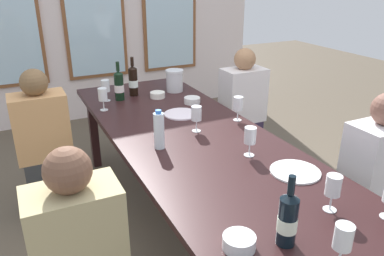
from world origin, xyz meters
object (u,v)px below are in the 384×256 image
at_px(metal_pitcher, 175,81).
at_px(tasting_bowl_0, 239,242).
at_px(tasting_bowl_2, 158,95).
at_px(seated_person_3, 373,186).
at_px(wine_glass_1, 238,104).
at_px(wine_glass_4, 333,187).
at_px(seated_person_0, 44,147).
at_px(water_bottle, 159,130).
at_px(wine_bottle_1, 133,81).
at_px(wine_glass_3, 250,136).
at_px(wine_glass_7, 106,86).
at_px(white_plate_1, 181,114).
at_px(dining_table, 192,144).
at_px(wine_glass_0, 103,95).
at_px(wine_glass_6, 343,239).
at_px(wine_glass_5, 196,114).
at_px(wine_bottle_2, 288,219).
at_px(white_plate_0, 295,172).
at_px(seated_person_1, 242,112).
at_px(tasting_bowl_1, 192,100).
at_px(wine_bottle_0, 119,86).

distance_m(metal_pitcher, tasting_bowl_0, 2.09).
height_order(tasting_bowl_2, seated_person_3, seated_person_3).
xyz_separation_m(tasting_bowl_2, wine_glass_1, (0.32, -0.74, 0.10)).
relative_size(tasting_bowl_2, wine_glass_4, 0.71).
bearing_deg(seated_person_0, water_bottle, -53.34).
bearing_deg(wine_bottle_1, wine_glass_3, -80.27).
bearing_deg(water_bottle, seated_person_3, -29.94).
height_order(wine_glass_4, wine_glass_7, same).
distance_m(white_plate_1, wine_bottle_1, 0.64).
bearing_deg(tasting_bowl_2, wine_glass_4, -86.92).
bearing_deg(dining_table, wine_glass_3, -67.67).
relative_size(wine_glass_0, wine_glass_6, 1.00).
bearing_deg(wine_glass_1, wine_glass_4, -101.23).
height_order(metal_pitcher, seated_person_0, seated_person_0).
height_order(wine_glass_3, wine_glass_5, same).
bearing_deg(tasting_bowl_0, white_plate_1, 74.06).
bearing_deg(wine_glass_6, tasting_bowl_2, 86.60).
bearing_deg(wine_bottle_1, wine_glass_6, -89.23).
bearing_deg(wine_glass_0, metal_pitcher, 17.70).
bearing_deg(wine_glass_4, wine_glass_5, 96.98).
bearing_deg(wine_glass_5, water_bottle, -157.26).
distance_m(white_plate_1, wine_glass_0, 0.61).
distance_m(white_plate_1, wine_bottle_2, 1.51).
relative_size(tasting_bowl_0, seated_person_3, 0.12).
height_order(white_plate_1, metal_pitcher, metal_pitcher).
bearing_deg(wine_glass_0, tasting_bowl_2, 12.94).
bearing_deg(white_plate_0, seated_person_1, 67.29).
height_order(dining_table, wine_glass_7, wine_glass_7).
height_order(white_plate_1, tasting_bowl_2, tasting_bowl_2).
bearing_deg(seated_person_1, wine_glass_0, 179.44).
bearing_deg(wine_glass_7, white_plate_1, -53.70).
distance_m(dining_table, seated_person_1, 1.12).
bearing_deg(white_plate_1, wine_glass_1, -41.84).
distance_m(tasting_bowl_1, wine_glass_5, 0.59).
height_order(wine_glass_3, wine_glass_4, same).
height_order(white_plate_0, wine_glass_4, wine_glass_4).
bearing_deg(wine_glass_7, white_plate_0, -69.93).
height_order(wine_bottle_0, wine_glass_1, wine_bottle_0).
xyz_separation_m(tasting_bowl_1, water_bottle, (-0.54, -0.66, 0.09)).
distance_m(wine_glass_5, seated_person_1, 1.09).
height_order(wine_bottle_1, wine_glass_7, wine_bottle_1).
height_order(metal_pitcher, wine_glass_7, metal_pitcher).
bearing_deg(tasting_bowl_0, seated_person_1, 56.45).
distance_m(wine_bottle_1, wine_glass_1, 1.01).
distance_m(white_plate_1, seated_person_0, 1.03).
height_order(tasting_bowl_0, seated_person_3, seated_person_3).
xyz_separation_m(white_plate_1, wine_glass_5, (-0.04, -0.33, 0.12)).
relative_size(tasting_bowl_2, wine_glass_1, 0.71).
bearing_deg(wine_bottle_2, water_bottle, 96.78).
relative_size(dining_table, wine_glass_7, 15.76).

